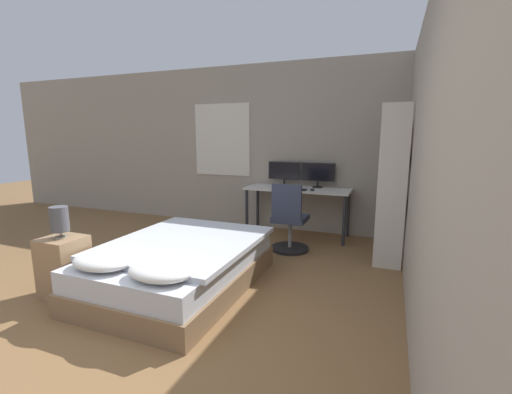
# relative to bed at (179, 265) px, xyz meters

# --- Properties ---
(ground_plane) EXTENTS (20.00, 20.00, 0.00)m
(ground_plane) POSITION_rel_bed_xyz_m (0.21, -1.32, -0.24)
(ground_plane) COLOR brown
(wall_back) EXTENTS (12.00, 0.08, 2.70)m
(wall_back) POSITION_rel_bed_xyz_m (0.20, 2.61, 1.11)
(wall_back) COLOR #9E9384
(wall_back) RESTS_ON ground_plane
(wall_side_right) EXTENTS (0.06, 12.00, 2.70)m
(wall_side_right) POSITION_rel_bed_xyz_m (2.20, 0.18, 1.11)
(wall_side_right) COLOR #9E9384
(wall_side_right) RESTS_ON ground_plane
(bed) EXTENTS (1.41, 1.94, 0.55)m
(bed) POSITION_rel_bed_xyz_m (0.00, 0.00, 0.00)
(bed) COLOR #846647
(bed) RESTS_ON ground_plane
(nightstand) EXTENTS (0.38, 0.35, 0.59)m
(nightstand) POSITION_rel_bed_xyz_m (-0.93, -0.57, 0.05)
(nightstand) COLOR #997551
(nightstand) RESTS_ON ground_plane
(bedside_lamp) EXTENTS (0.17, 0.17, 0.31)m
(bedside_lamp) POSITION_rel_bed_xyz_m (-0.93, -0.57, 0.53)
(bedside_lamp) COLOR gray
(bedside_lamp) RESTS_ON nightstand
(desk) EXTENTS (1.60, 0.57, 0.75)m
(desk) POSITION_rel_bed_xyz_m (0.65, 2.25, 0.42)
(desk) COLOR beige
(desk) RESTS_ON ground_plane
(monitor_left) EXTENTS (0.52, 0.16, 0.38)m
(monitor_left) POSITION_rel_bed_xyz_m (0.38, 2.44, 0.74)
(monitor_left) COLOR black
(monitor_left) RESTS_ON desk
(monitor_right) EXTENTS (0.52, 0.16, 0.38)m
(monitor_right) POSITION_rel_bed_xyz_m (0.92, 2.44, 0.74)
(monitor_right) COLOR black
(monitor_right) RESTS_ON desk
(keyboard) EXTENTS (0.36, 0.13, 0.02)m
(keyboard) POSITION_rel_bed_xyz_m (0.65, 2.07, 0.52)
(keyboard) COLOR black
(keyboard) RESTS_ON desk
(computer_mouse) EXTENTS (0.07, 0.05, 0.04)m
(computer_mouse) POSITION_rel_bed_xyz_m (0.92, 2.07, 0.53)
(computer_mouse) COLOR black
(computer_mouse) RESTS_ON desk
(office_chair) EXTENTS (0.52, 0.52, 0.94)m
(office_chair) POSITION_rel_bed_xyz_m (0.74, 1.51, 0.13)
(office_chair) COLOR black
(office_chair) RESTS_ON ground_plane
(bookshelf) EXTENTS (0.32, 0.75, 1.91)m
(bookshelf) POSITION_rel_bed_xyz_m (1.99, 1.61, 0.82)
(bookshelf) COLOR beige
(bookshelf) RESTS_ON ground_plane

